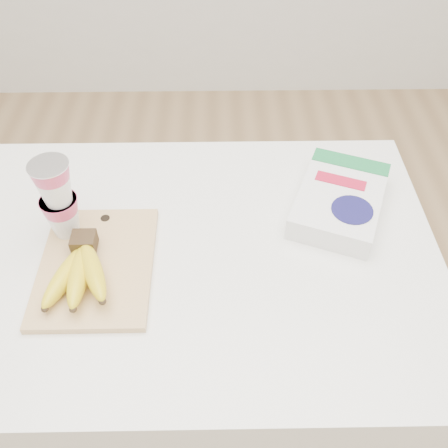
# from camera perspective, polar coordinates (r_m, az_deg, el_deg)

# --- Properties ---
(table) EXTENTS (1.11, 0.74, 0.84)m
(table) POSITION_cam_1_polar(r_m,az_deg,el_deg) (1.39, -4.59, -14.41)
(table) COLOR white
(table) RESTS_ON ground
(cutting_board) EXTENTS (0.22, 0.31, 0.02)m
(cutting_board) POSITION_cam_1_polar(r_m,az_deg,el_deg) (1.03, -14.34, -4.60)
(cutting_board) COLOR #DEB57A
(cutting_board) RESTS_ON table
(bananas) EXTENTS (0.14, 0.19, 0.06)m
(bananas) POSITION_cam_1_polar(r_m,az_deg,el_deg) (0.99, -16.21, -5.13)
(bananas) COLOR #382816
(bananas) RESTS_ON cutting_board
(yogurt_stack) EXTENTS (0.08, 0.08, 0.18)m
(yogurt_stack) POSITION_cam_1_polar(r_m,az_deg,el_deg) (1.04, -18.50, 2.91)
(yogurt_stack) COLOR white
(yogurt_stack) RESTS_ON cutting_board
(cereal_box) EXTENTS (0.26, 0.30, 0.06)m
(cereal_box) POSITION_cam_1_polar(r_m,az_deg,el_deg) (1.13, 13.09, 2.68)
(cereal_box) COLOR white
(cereal_box) RESTS_ON table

